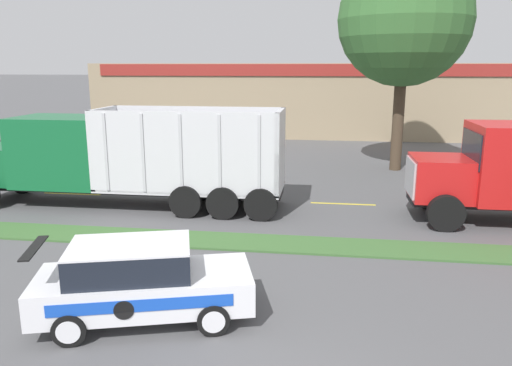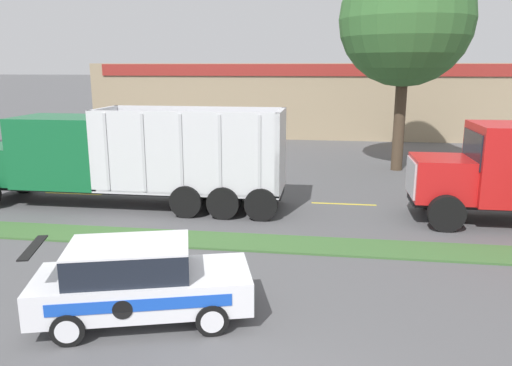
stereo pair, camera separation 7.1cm
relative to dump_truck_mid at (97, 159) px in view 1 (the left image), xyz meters
name	(u,v)px [view 1 (the left image)]	position (x,y,z in m)	size (l,w,h in m)	color
grass_verge	(303,245)	(7.72, -3.41, -1.67)	(120.00, 1.42, 0.06)	#3D6633
centre_line_3	(72,194)	(-1.82, 1.30, -1.70)	(2.40, 0.14, 0.01)	yellow
centre_line_4	(203,199)	(3.58, 1.30, -1.70)	(2.40, 0.14, 0.01)	yellow
centre_line_5	(343,204)	(8.98, 1.30, -1.70)	(2.40, 0.14, 0.01)	yellow
centre_line_6	(495,209)	(14.38, 1.30, -1.70)	(2.40, 0.14, 0.01)	yellow
dump_truck_mid	(97,159)	(0.00, 0.00, 0.00)	(11.63, 2.64, 3.58)	black
rally_car	(141,281)	(4.69, -8.14, -0.87)	(4.56, 2.82, 1.66)	white
traffic_cone	(85,273)	(2.73, -6.69, -1.44)	(0.39, 0.39, 0.54)	black
store_building_backdrop	(358,98)	(10.72, 23.85, 0.92)	(39.28, 12.10, 5.24)	#9E896B
tree_behind_centre	(405,6)	(11.73, 8.15, 6.06)	(6.20, 6.20, 11.81)	#473828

